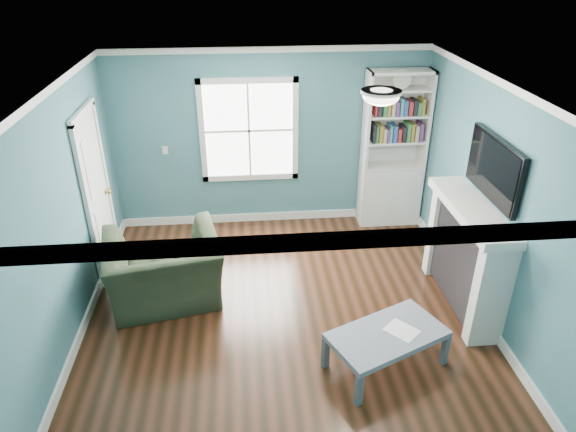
{
  "coord_description": "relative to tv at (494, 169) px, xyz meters",
  "views": [
    {
      "loc": [
        -0.4,
        -4.52,
        3.79
      ],
      "look_at": [
        0.06,
        0.4,
        1.17
      ],
      "focal_mm": 32.0,
      "sensor_mm": 36.0,
      "label": 1
    }
  ],
  "objects": [
    {
      "name": "floor",
      "position": [
        -2.2,
        -0.2,
        -1.72
      ],
      "size": [
        5.0,
        5.0,
        0.0
      ],
      "primitive_type": "plane",
      "color": "black",
      "rests_on": "ground"
    },
    {
      "name": "room_walls",
      "position": [
        -2.2,
        -0.2,
        -0.14
      ],
      "size": [
        5.0,
        5.0,
        5.0
      ],
      "color": "#356B71",
      "rests_on": "ground"
    },
    {
      "name": "trim",
      "position": [
        -2.2,
        -0.2,
        -0.49
      ],
      "size": [
        4.5,
        5.0,
        2.6
      ],
      "color": "white",
      "rests_on": "ground"
    },
    {
      "name": "window",
      "position": [
        -2.5,
        2.29,
        -0.27
      ],
      "size": [
        1.4,
        0.06,
        1.5
      ],
      "color": "white",
      "rests_on": "room_walls"
    },
    {
      "name": "bookshelf",
      "position": [
        -0.43,
        2.1,
        -0.8
      ],
      "size": [
        0.9,
        0.35,
        2.31
      ],
      "color": "silver",
      "rests_on": "ground"
    },
    {
      "name": "fireplace",
      "position": [
        -0.12,
        0.0,
        -1.09
      ],
      "size": [
        0.44,
        1.58,
        1.3
      ],
      "color": "black",
      "rests_on": "ground"
    },
    {
      "name": "tv",
      "position": [
        0.0,
        0.0,
        0.0
      ],
      "size": [
        0.06,
        1.1,
        0.65
      ],
      "primitive_type": "cube",
      "color": "black",
      "rests_on": "fireplace"
    },
    {
      "name": "door",
      "position": [
        -4.42,
        1.2,
        -0.65
      ],
      "size": [
        0.12,
        0.98,
        2.17
      ],
      "color": "silver",
      "rests_on": "ground"
    },
    {
      "name": "ceiling_fixture",
      "position": [
        -1.3,
        -0.1,
        0.82
      ],
      "size": [
        0.38,
        0.38,
        0.15
      ],
      "color": "white",
      "rests_on": "room_walls"
    },
    {
      "name": "light_switch",
      "position": [
        -3.7,
        2.28,
        -0.52
      ],
      "size": [
        0.08,
        0.01,
        0.12
      ],
      "primitive_type": "cube",
      "color": "white",
      "rests_on": "room_walls"
    },
    {
      "name": "recliner",
      "position": [
        -3.58,
        0.39,
        -1.17
      ],
      "size": [
        1.42,
        1.07,
        1.12
      ],
      "primitive_type": "imported",
      "rotation": [
        0.0,
        0.0,
        -2.94
      ],
      "color": "#232E1C",
      "rests_on": "ground"
    },
    {
      "name": "coffee_table",
      "position": [
        -1.26,
        -0.92,
        -1.37
      ],
      "size": [
        1.29,
        1.03,
        0.41
      ],
      "rotation": [
        0.0,
        0.0,
        0.42
      ],
      "color": "#4A5259",
      "rests_on": "ground"
    },
    {
      "name": "paper_sheet",
      "position": [
        -1.11,
        -0.9,
        -1.31
      ],
      "size": [
        0.38,
        0.39,
        0.0
      ],
      "primitive_type": "cube",
      "rotation": [
        0.0,
        0.0,
        0.73
      ],
      "color": "white",
      "rests_on": "coffee_table"
    }
  ]
}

